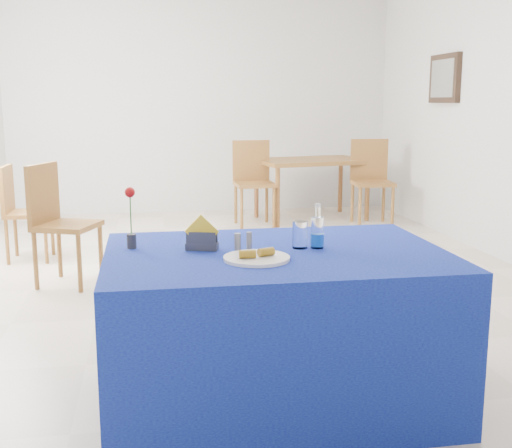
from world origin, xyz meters
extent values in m
plane|color=beige|center=(0.00, 0.00, 0.00)|extent=(7.00, 7.00, 0.00)
plane|color=silver|center=(0.00, 3.50, 1.40)|extent=(5.00, 0.00, 5.00)
plane|color=silver|center=(0.00, -3.50, 1.40)|extent=(5.00, 0.00, 5.00)
cube|color=black|center=(2.47, 1.60, 1.70)|extent=(0.06, 0.64, 0.52)
cube|color=#998C66|center=(2.44, 1.60, 1.70)|extent=(0.02, 0.52, 0.40)
cylinder|color=white|center=(-0.27, -2.32, 0.77)|extent=(0.30, 0.30, 0.01)
cylinder|color=white|center=(-0.02, -2.12, 0.82)|extent=(0.07, 0.07, 0.13)
cylinder|color=slate|center=(-0.33, -2.13, 0.80)|extent=(0.03, 0.03, 0.08)
cylinder|color=slate|center=(-0.27, -2.11, 0.80)|extent=(0.03, 0.03, 0.08)
cube|color=navy|center=(-0.15, -2.16, 0.38)|extent=(1.60, 1.10, 0.76)
cylinder|color=white|center=(0.06, -2.13, 0.83)|extent=(0.06, 0.06, 0.15)
cylinder|color=blue|center=(0.06, -2.13, 0.80)|extent=(0.06, 0.06, 0.06)
cylinder|color=white|center=(0.06, -2.13, 0.94)|extent=(0.03, 0.03, 0.05)
cylinder|color=silver|center=(0.06, -2.13, 0.97)|extent=(0.03, 0.03, 0.01)
cube|color=#3C3C41|center=(-0.49, -2.08, 0.78)|extent=(0.16, 0.10, 0.03)
cube|color=#37383C|center=(-0.50, -2.10, 0.81)|extent=(0.14, 0.05, 0.09)
cube|color=#333438|center=(-0.48, -2.06, 0.81)|extent=(0.14, 0.05, 0.09)
cube|color=yellow|center=(-0.49, -2.08, 0.85)|extent=(0.16, 0.02, 0.16)
cylinder|color=#27272C|center=(-0.82, -1.99, 0.80)|extent=(0.05, 0.05, 0.07)
cylinder|color=#18621A|center=(-0.82, -1.99, 0.91)|extent=(0.01, 0.01, 0.22)
sphere|color=#B40C0D|center=(-0.82, -1.99, 1.03)|extent=(0.05, 0.05, 0.05)
cube|color=brown|center=(1.28, 2.67, 0.73)|extent=(1.48, 1.10, 0.05)
cylinder|color=#94592B|center=(0.76, 2.21, 0.35)|extent=(0.06, 0.06, 0.71)
cylinder|color=brown|center=(1.93, 2.44, 0.35)|extent=(0.06, 0.06, 0.71)
cylinder|color=brown|center=(0.62, 2.90, 0.35)|extent=(0.06, 0.06, 0.71)
cylinder|color=#965D2B|center=(1.80, 3.13, 0.35)|extent=(0.06, 0.06, 0.71)
cylinder|color=brown|center=(0.32, 2.15, 0.24)|extent=(0.04, 0.04, 0.48)
cylinder|color=brown|center=(0.71, 2.16, 0.24)|extent=(0.04, 0.04, 0.48)
cylinder|color=brown|center=(0.31, 2.53, 0.24)|extent=(0.04, 0.04, 0.48)
cylinder|color=brown|center=(0.69, 2.55, 0.24)|extent=(0.04, 0.04, 0.48)
cube|color=brown|center=(0.51, 2.35, 0.50)|extent=(0.47, 0.47, 0.04)
cube|color=brown|center=(0.50, 2.55, 0.76)|extent=(0.45, 0.06, 0.49)
cylinder|color=brown|center=(1.69, 1.99, 0.24)|extent=(0.04, 0.04, 0.49)
cylinder|color=brown|center=(2.08, 1.95, 0.24)|extent=(0.04, 0.04, 0.49)
cylinder|color=brown|center=(1.72, 2.38, 0.24)|extent=(0.04, 0.04, 0.49)
cylinder|color=brown|center=(2.11, 2.34, 0.24)|extent=(0.04, 0.04, 0.49)
cube|color=brown|center=(1.90, 2.17, 0.50)|extent=(0.49, 0.49, 0.04)
cube|color=brown|center=(1.92, 2.37, 0.77)|extent=(0.45, 0.08, 0.50)
cylinder|color=brown|center=(-1.27, -0.11, 0.23)|extent=(0.04, 0.04, 0.47)
cylinder|color=brown|center=(-1.14, 0.24, 0.23)|extent=(0.04, 0.04, 0.47)
cylinder|color=brown|center=(-1.62, 0.03, 0.23)|extent=(0.04, 0.04, 0.47)
cylinder|color=brown|center=(-1.48, 0.37, 0.23)|extent=(0.04, 0.04, 0.47)
cube|color=brown|center=(-1.38, 0.13, 0.48)|extent=(0.57, 0.57, 0.04)
cube|color=brown|center=(-1.56, 0.20, 0.74)|extent=(0.20, 0.42, 0.48)
cylinder|color=brown|center=(-1.66, 0.87, 0.21)|extent=(0.03, 0.03, 0.42)
cylinder|color=brown|center=(-1.65, 1.21, 0.21)|extent=(0.03, 0.03, 0.42)
cylinder|color=brown|center=(-2.00, 0.88, 0.21)|extent=(0.03, 0.03, 0.42)
cylinder|color=brown|center=(-1.99, 1.22, 0.21)|extent=(0.03, 0.03, 0.42)
cube|color=brown|center=(-1.83, 1.04, 0.44)|extent=(0.41, 0.41, 0.04)
cube|color=brown|center=(-2.01, 1.05, 0.67)|extent=(0.05, 0.40, 0.43)
cylinder|color=gold|center=(-0.31, -2.34, 0.79)|extent=(0.08, 0.04, 0.04)
cylinder|color=beige|center=(-0.28, -2.34, 0.79)|extent=(0.01, 0.03, 0.03)
cylinder|color=gold|center=(-0.22, -2.31, 0.79)|extent=(0.08, 0.06, 0.04)
cylinder|color=beige|center=(-0.19, -2.30, 0.79)|extent=(0.02, 0.03, 0.03)
camera|label=1|loc=(-0.74, -5.05, 1.45)|focal=45.00mm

